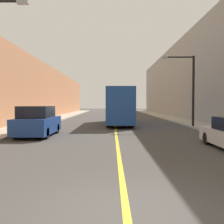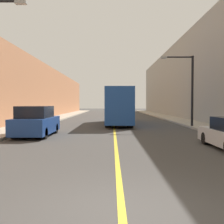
% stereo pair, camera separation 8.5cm
% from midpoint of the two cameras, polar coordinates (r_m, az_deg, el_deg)
% --- Properties ---
extents(ground_plane, '(200.00, 200.00, 0.00)m').
position_cam_midpoint_polar(ground_plane, '(5.37, 2.66, -20.90)').
color(ground_plane, '#3F3D3A').
extents(sidewalk_left, '(2.69, 72.00, 0.16)m').
position_cam_midpoint_polar(sidewalk_left, '(35.78, -11.97, -1.35)').
color(sidewalk_left, '#A89E8C').
rests_on(sidewalk_left, ground).
extents(sidewalk_right, '(2.69, 72.00, 0.16)m').
position_cam_midpoint_polar(sidewalk_right, '(35.88, 12.76, -1.35)').
color(sidewalk_right, '#A89E8C').
rests_on(sidewalk_right, ground).
extents(building_row_left, '(4.00, 72.00, 7.36)m').
position_cam_midpoint_polar(building_row_left, '(36.61, -17.16, 4.32)').
color(building_row_left, '#B2724C').
rests_on(building_row_left, ground).
extents(building_row_right, '(4.00, 72.00, 10.93)m').
position_cam_midpoint_polar(building_row_right, '(36.87, 17.94, 7.07)').
color(building_row_right, gray).
rests_on(building_row_right, ground).
extents(road_center_line, '(0.16, 72.00, 0.01)m').
position_cam_midpoint_polar(road_center_line, '(35.01, 0.41, -1.50)').
color(road_center_line, gold).
rests_on(road_center_line, ground).
extents(bus, '(2.41, 10.32, 3.45)m').
position_cam_midpoint_polar(bus, '(25.75, 1.50, 1.37)').
color(bus, '#1E4793').
rests_on(bus, ground).
extents(parked_suv_left, '(2.02, 4.75, 1.91)m').
position_cam_midpoint_polar(parked_suv_left, '(17.27, -16.02, -2.15)').
color(parked_suv_left, navy).
rests_on(parked_suv_left, ground).
extents(street_lamp_right, '(2.79, 0.24, 5.93)m').
position_cam_midpoint_polar(street_lamp_right, '(23.23, 16.50, 5.71)').
color(street_lamp_right, black).
rests_on(street_lamp_right, sidewalk_right).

